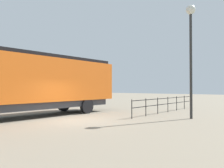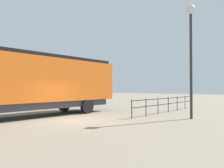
% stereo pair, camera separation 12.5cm
% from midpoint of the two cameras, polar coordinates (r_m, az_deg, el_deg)
% --- Properties ---
extents(ground_plane, '(120.00, 120.00, 0.00)m').
position_cam_midpoint_polar(ground_plane, '(13.37, -9.12, -9.08)').
color(ground_plane, gray).
extents(locomotive, '(2.99, 15.18, 4.08)m').
position_cam_midpoint_polar(locomotive, '(15.34, -21.69, 0.58)').
color(locomotive, orange).
rests_on(locomotive, ground_plane).
extents(lamp_post, '(0.58, 0.58, 7.00)m').
position_cam_midpoint_polar(lamp_post, '(15.01, 19.00, 11.47)').
color(lamp_post, '#2D2D2D').
rests_on(lamp_post, ground_plane).
extents(platform_fence, '(0.05, 9.96, 1.18)m').
position_cam_midpoint_polar(platform_fence, '(18.19, 13.71, -4.52)').
color(platform_fence, black).
rests_on(platform_fence, ground_plane).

